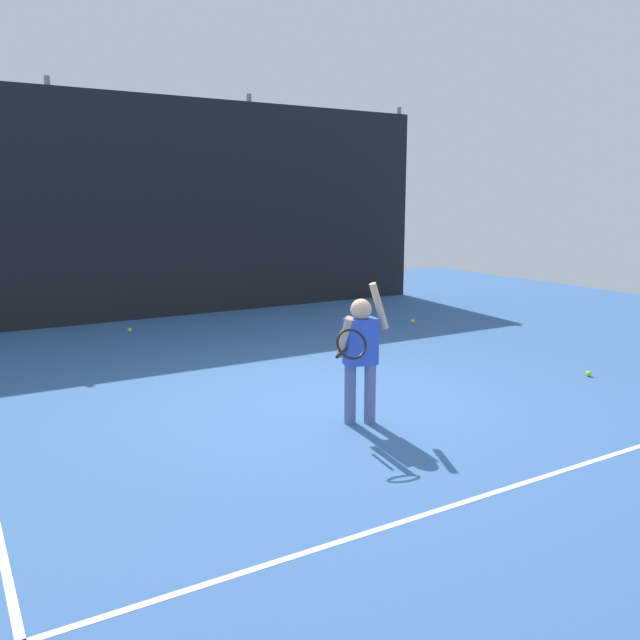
{
  "coord_description": "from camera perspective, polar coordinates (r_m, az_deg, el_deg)",
  "views": [
    {
      "loc": [
        -3.55,
        -5.48,
        2.12
      ],
      "look_at": [
        -0.09,
        0.3,
        0.85
      ],
      "focal_mm": 36.24,
      "sensor_mm": 36.0,
      "label": 1
    }
  ],
  "objects": [
    {
      "name": "ground_plane",
      "position": [
        6.86,
        1.97,
        -7.31
      ],
      "size": [
        20.0,
        20.0,
        0.0
      ],
      "primitive_type": "plane",
      "color": "#335B93"
    },
    {
      "name": "court_line_baseline",
      "position": [
        5.18,
        16.65,
        -13.92
      ],
      "size": [
        9.0,
        0.05,
        0.0
      ],
      "primitive_type": "cube",
      "color": "white",
      "rests_on": "ground"
    },
    {
      "name": "tennis_player",
      "position": [
        6.06,
        3.57,
        -2.63
      ],
      "size": [
        0.79,
        0.57,
        1.35
      ],
      "rotation": [
        0.0,
        0.0,
        -0.17
      ],
      "color": "slate",
      "rests_on": "ground"
    },
    {
      "name": "fence_post_1",
      "position": [
        11.59,
        -22.26,
        9.39
      ],
      "size": [
        0.09,
        0.09,
        4.03
      ],
      "primitive_type": "cylinder",
      "color": "slate",
      "rests_on": "ground"
    },
    {
      "name": "tennis_ball_5",
      "position": [
        8.48,
        22.63,
        -4.4
      ],
      "size": [
        0.07,
        0.07,
        0.07
      ],
      "primitive_type": "sphere",
      "color": "#CCE033",
      "rests_on": "ground"
    },
    {
      "name": "fence_post_3",
      "position": [
        14.44,
        6.83,
        10.19
      ],
      "size": [
        0.09,
        0.09,
        4.03
      ],
      "primitive_type": "cylinder",
      "color": "slate",
      "rests_on": "ground"
    },
    {
      "name": "tennis_ball_4",
      "position": [
        10.87,
        -16.46,
        -0.83
      ],
      "size": [
        0.07,
        0.07,
        0.07
      ],
      "primitive_type": "sphere",
      "color": "#CCE033",
      "rests_on": "ground"
    },
    {
      "name": "fence_post_2",
      "position": [
        12.61,
        -6.11,
        10.15
      ],
      "size": [
        0.09,
        0.09,
        4.03
      ],
      "primitive_type": "cylinder",
      "color": "slate",
      "rests_on": "ground"
    },
    {
      "name": "tennis_ball_3",
      "position": [
        11.27,
        8.2,
        -0.11
      ],
      "size": [
        0.07,
        0.07,
        0.07
      ],
      "primitive_type": "sphere",
      "color": "#CCE033",
      "rests_on": "ground"
    },
    {
      "name": "back_fence_windscreen",
      "position": [
        11.93,
        -13.75,
        9.52
      ],
      "size": [
        10.82,
        0.08,
        3.88
      ],
      "primitive_type": "cube",
      "color": "black",
      "rests_on": "ground"
    }
  ]
}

